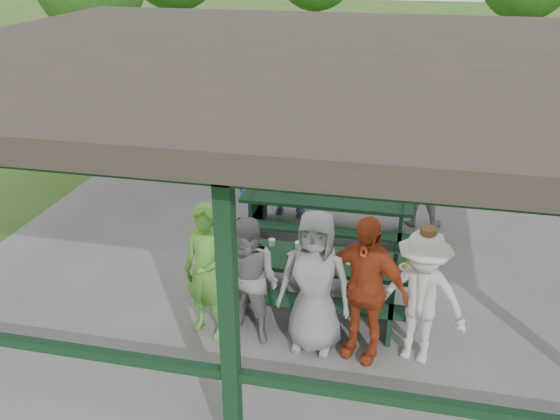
% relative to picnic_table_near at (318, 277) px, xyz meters
% --- Properties ---
extents(ground, '(90.00, 90.00, 0.00)m').
position_rel_picnic_table_near_xyz_m(ground, '(-0.40, 1.20, -0.57)').
color(ground, '#31591B').
rests_on(ground, ground).
extents(concrete_slab, '(10.00, 8.00, 0.10)m').
position_rel_picnic_table_near_xyz_m(concrete_slab, '(-0.40, 1.20, -0.52)').
color(concrete_slab, slate).
rests_on(concrete_slab, ground).
extents(pavilion_structure, '(10.60, 8.60, 3.24)m').
position_rel_picnic_table_near_xyz_m(pavilion_structure, '(-0.40, 1.20, 2.60)').
color(pavilion_structure, black).
rests_on(pavilion_structure, concrete_slab).
extents(picnic_table_near, '(2.34, 1.39, 0.75)m').
position_rel_picnic_table_near_xyz_m(picnic_table_near, '(0.00, 0.00, 0.00)').
color(picnic_table_near, black).
rests_on(picnic_table_near, concrete_slab).
extents(picnic_table_far, '(2.76, 1.39, 0.75)m').
position_rel_picnic_table_near_xyz_m(picnic_table_far, '(-0.18, 2.00, 0.01)').
color(picnic_table_far, black).
rests_on(picnic_table_far, concrete_slab).
extents(table_setting, '(2.28, 0.45, 0.10)m').
position_rel_picnic_table_near_xyz_m(table_setting, '(0.06, 0.02, 0.32)').
color(table_setting, white).
rests_on(table_setting, picnic_table_near).
extents(contestant_green, '(0.73, 0.58, 1.76)m').
position_rel_picnic_table_near_xyz_m(contestant_green, '(-1.24, -0.85, 0.41)').
color(contestant_green, '#569D35').
rests_on(contestant_green, concrete_slab).
extents(contestant_grey_left, '(0.94, 0.82, 1.63)m').
position_rel_picnic_table_near_xyz_m(contestant_grey_left, '(-0.70, -0.87, 0.35)').
color(contestant_grey_left, gray).
rests_on(contestant_grey_left, concrete_slab).
extents(contestant_grey_mid, '(0.91, 0.63, 1.80)m').
position_rel_picnic_table_near_xyz_m(contestant_grey_mid, '(0.09, -0.84, 0.43)').
color(contestant_grey_mid, gray).
rests_on(contestant_grey_mid, concrete_slab).
extents(contestant_red, '(1.16, 0.78, 1.83)m').
position_rel_picnic_table_near_xyz_m(contestant_red, '(0.66, -0.87, 0.45)').
color(contestant_red, '#AC3D1C').
rests_on(contestant_red, concrete_slab).
extents(contestant_white_fedora, '(1.19, 0.84, 1.72)m').
position_rel_picnic_table_near_xyz_m(contestant_white_fedora, '(1.31, -0.80, 0.37)').
color(contestant_white_fedora, silver).
rests_on(contestant_white_fedora, concrete_slab).
extents(spectator_lblue, '(1.64, 0.68, 1.72)m').
position_rel_picnic_table_near_xyz_m(spectator_lblue, '(-0.95, 2.88, 0.39)').
color(spectator_lblue, '#94B0E5').
rests_on(spectator_lblue, concrete_slab).
extents(spectator_blue, '(0.73, 0.50, 1.92)m').
position_rel_picnic_table_near_xyz_m(spectator_blue, '(-2.19, 3.38, 0.49)').
color(spectator_blue, '#4561B4').
rests_on(spectator_blue, concrete_slab).
extents(spectator_grey, '(0.85, 0.67, 1.70)m').
position_rel_picnic_table_near_xyz_m(spectator_grey, '(1.30, 2.94, 0.38)').
color(spectator_grey, '#9C9C9F').
rests_on(spectator_grey, concrete_slab).
extents(pickup_truck, '(5.47, 3.32, 1.42)m').
position_rel_picnic_table_near_xyz_m(pickup_truck, '(2.75, 8.49, 0.14)').
color(pickup_truck, silver).
rests_on(pickup_truck, ground).
extents(farm_trailer, '(3.40, 2.24, 1.20)m').
position_rel_picnic_table_near_xyz_m(farm_trailer, '(-2.29, 8.31, 0.03)').
color(farm_trailer, navy).
rests_on(farm_trailer, ground).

